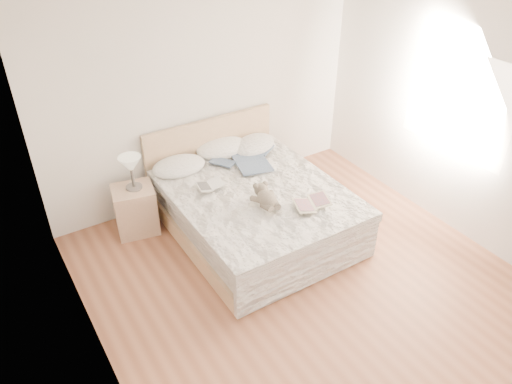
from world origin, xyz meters
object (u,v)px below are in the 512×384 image
table_lamp (131,166)px  photo_book (210,185)px  childrens_book (312,203)px  teddy_bear (267,204)px  nightstand (136,210)px  bed (253,208)px

table_lamp → photo_book: (0.69, -0.49, -0.21)m
table_lamp → childrens_book: table_lamp is taller
childrens_book → table_lamp: bearing=155.1°
teddy_bear → childrens_book: bearing=-22.0°
table_lamp → photo_book: 0.87m
table_lamp → nightstand: bearing=-166.5°
bed → childrens_book: (0.32, -0.64, 0.32)m
nightstand → childrens_book: childrens_book is taller
bed → table_lamp: bearing=146.8°
photo_book → childrens_book: (0.73, -0.86, 0.00)m
childrens_book → teddy_bear: (-0.42, 0.21, 0.02)m
childrens_book → photo_book: bearing=149.1°
table_lamp → teddy_bear: table_lamp is taller
nightstand → photo_book: size_ratio=1.85×
bed → childrens_book: size_ratio=5.33×
bed → photo_book: (-0.41, 0.22, 0.32)m
nightstand → teddy_bear: (1.03, -1.14, 0.37)m
photo_book → childrens_book: bearing=-41.5°
photo_book → teddy_bear: bearing=-56.4°
photo_book → teddy_bear: 0.72m
bed → childrens_book: bed is taller
nightstand → photo_book: 0.93m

